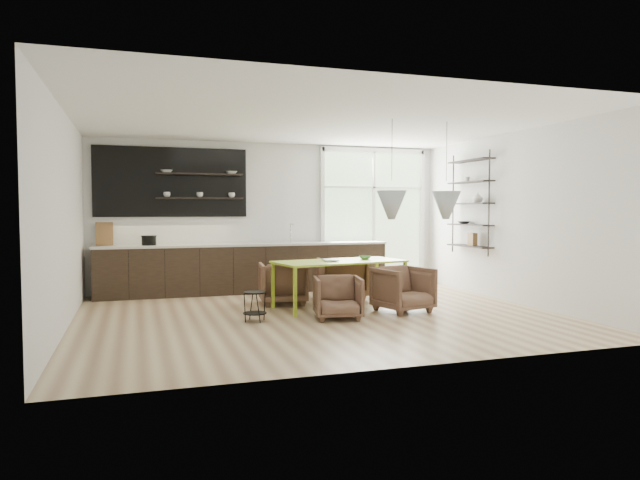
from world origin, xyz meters
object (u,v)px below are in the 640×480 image
(armchair_back_left, at_px, (283,283))
(armchair_back_right, at_px, (342,278))
(dining_table, at_px, (340,264))
(armchair_front_right, at_px, (403,289))
(armchair_front_left, at_px, (338,297))
(wire_stool, at_px, (255,302))

(armchair_back_left, height_order, armchair_back_right, armchair_back_right)
(armchair_back_left, bearing_deg, dining_table, 150.01)
(armchair_back_left, xyz_separation_m, armchair_front_right, (1.59, -1.30, -0.00))
(armchair_front_left, bearing_deg, armchair_front_right, 22.67)
(armchair_back_right, bearing_deg, armchair_back_left, 18.97)
(armchair_front_left, distance_m, armchair_front_right, 1.18)
(armchair_front_right, bearing_deg, armchair_back_right, 93.04)
(armchair_back_right, xyz_separation_m, armchair_front_right, (0.45, -1.53, -0.02))
(dining_table, distance_m, armchair_front_right, 1.12)
(armchair_back_left, xyz_separation_m, wire_stool, (-0.75, -1.34, -0.08))
(armchair_back_left, xyz_separation_m, armchair_front_left, (0.43, -1.52, -0.04))
(armchair_back_left, relative_size, armchair_front_right, 1.01)
(armchair_back_left, xyz_separation_m, armchair_back_right, (1.14, 0.24, 0.01))
(armchair_back_right, relative_size, armchair_front_right, 1.05)
(dining_table, distance_m, wire_stool, 1.77)
(armchair_front_right, distance_m, wire_stool, 2.35)
(armchair_back_right, bearing_deg, dining_table, 74.68)
(armchair_back_right, bearing_deg, armchair_front_right, 113.56)
(dining_table, distance_m, armchair_back_right, 0.97)
(armchair_back_left, relative_size, wire_stool, 1.83)
(armchair_front_left, xyz_separation_m, armchair_front_right, (1.16, 0.23, 0.04))
(armchair_back_right, relative_size, armchair_front_left, 1.18)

